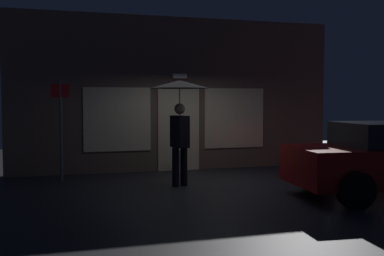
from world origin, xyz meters
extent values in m
plane|color=#26262B|center=(0.00, 0.00, 0.00)|extent=(18.00, 18.00, 0.00)
cube|color=brown|center=(0.00, 2.35, 1.99)|extent=(8.57, 0.30, 3.98)
cube|color=beige|center=(0.00, 2.18, 1.10)|extent=(1.10, 0.04, 2.20)
cube|color=beige|center=(-1.59, 2.18, 1.35)|extent=(1.67, 0.04, 1.60)
cube|color=beige|center=(1.55, 2.18, 1.35)|extent=(1.67, 0.04, 1.60)
cube|color=white|center=(0.00, 2.10, 2.45)|extent=(0.36, 0.16, 0.12)
cylinder|color=black|center=(-0.64, -0.02, 0.41)|extent=(0.15, 0.15, 0.83)
cylinder|color=black|center=(-0.44, 0.02, 0.41)|extent=(0.15, 0.15, 0.83)
cube|color=black|center=(-0.54, 0.00, 1.16)|extent=(0.34, 0.50, 0.67)
cube|color=silver|center=(-0.42, -0.03, 1.16)|extent=(0.05, 0.14, 0.54)
cube|color=#721966|center=(-0.42, -0.03, 1.14)|extent=(0.03, 0.05, 0.43)
sphere|color=tan|center=(-0.54, 0.00, 1.64)|extent=(0.23, 0.23, 0.23)
cylinder|color=slate|center=(-0.54, 0.00, 1.72)|extent=(0.02, 0.02, 1.04)
cone|color=black|center=(-0.54, 0.00, 2.16)|extent=(1.25, 1.25, 0.17)
cylinder|color=black|center=(1.90, -1.22, 0.32)|extent=(0.66, 0.28, 0.64)
cylinder|color=black|center=(1.75, -2.86, 0.32)|extent=(0.66, 0.28, 0.64)
cylinder|color=#595B60|center=(-2.96, 1.32, 1.15)|extent=(0.07, 0.07, 2.29)
cube|color=red|center=(-2.96, 1.30, 2.04)|extent=(0.40, 0.02, 0.30)
cylinder|color=#9E998E|center=(-0.10, 1.53, 0.31)|extent=(0.27, 0.27, 0.61)
camera|label=1|loc=(-3.00, -9.39, 1.81)|focal=43.05mm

